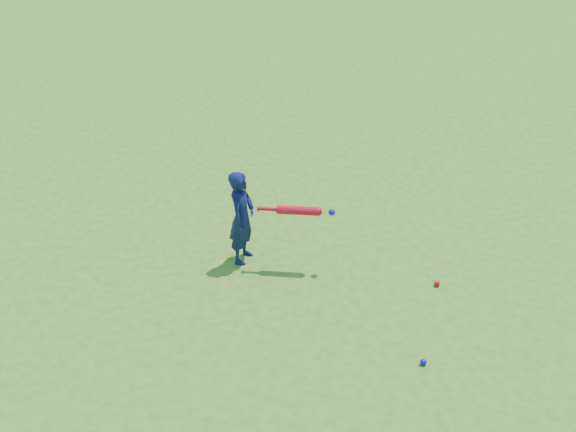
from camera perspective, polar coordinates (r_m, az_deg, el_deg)
The scene contains 5 objects.
ground at distance 7.71m, azimuth -8.59°, elevation -1.61°, with size 80.00×80.00×0.00m, color #39731B.
child at distance 6.92m, azimuth -4.12°, elevation -0.13°, with size 0.39×0.26×1.08m, color #0F1746.
ground_ball_red at distance 6.94m, azimuth 13.11°, elevation -5.87°, with size 0.06×0.06×0.06m, color red.
ground_ball_blue at distance 5.99m, azimuth 11.94°, elevation -12.58°, with size 0.06×0.06×0.06m, color #0C0DD0.
bat_swing at distance 6.73m, azimuth 1.15°, elevation 0.48°, with size 0.81×0.27×0.09m.
Camera 1 is at (3.33, -5.65, 4.06)m, focal length 40.00 mm.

